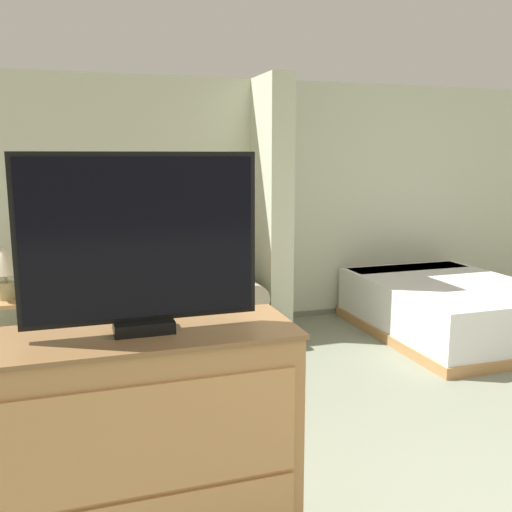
{
  "coord_description": "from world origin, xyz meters",
  "views": [
    {
      "loc": [
        -2.06,
        -1.62,
        1.83
      ],
      "look_at": [
        -0.71,
        2.53,
        1.05
      ],
      "focal_mm": 40.0,
      "sensor_mm": 36.0,
      "label": 1
    }
  ],
  "objects": [
    {
      "name": "side_table",
      "position": [
        -2.64,
        3.73,
        0.47
      ],
      "size": [
        0.47,
        0.47,
        0.56
      ],
      "color": "#B27F4C",
      "rests_on": "ground_plane"
    },
    {
      "name": "table_lamp",
      "position": [
        -2.64,
        3.73,
        0.89
      ],
      "size": [
        0.32,
        0.32,
        0.48
      ],
      "color": "tan",
      "rests_on": "side_table"
    },
    {
      "name": "tv",
      "position": [
        -1.81,
        0.64,
        1.48
      ],
      "size": [
        0.94,
        0.16,
        0.72
      ],
      "color": "black",
      "rests_on": "tv_dresser"
    },
    {
      "name": "coffee_table",
      "position": [
        -1.33,
        2.73,
        0.39
      ],
      "size": [
        0.75,
        0.5,
        0.45
      ],
      "color": "#B27F4C",
      "rests_on": "ground_plane"
    },
    {
      "name": "wall_back",
      "position": [
        -0.0,
        4.27,
        1.29
      ],
      "size": [
        7.25,
        0.16,
        2.6
      ],
      "color": "beige",
      "rests_on": "ground_plane"
    },
    {
      "name": "couch",
      "position": [
        -1.38,
        3.79,
        0.32
      ],
      "size": [
        2.15,
        0.84,
        0.86
      ],
      "color": "tan",
      "rests_on": "ground_plane"
    },
    {
      "name": "bed",
      "position": [
        1.57,
        3.14,
        0.28
      ],
      "size": [
        1.55,
        2.06,
        0.55
      ],
      "color": "#B27F4C",
      "rests_on": "ground_plane"
    },
    {
      "name": "wall_partition_pillar",
      "position": [
        -0.1,
        3.88,
        1.3
      ],
      "size": [
        0.24,
        0.66,
        2.6
      ],
      "color": "beige",
      "rests_on": "ground_plane"
    },
    {
      "name": "tv_dresser",
      "position": [
        -1.81,
        0.64,
        0.56
      ],
      "size": [
        1.26,
        0.51,
        1.12
      ],
      "color": "#B27F4C",
      "rests_on": "ground_plane"
    }
  ]
}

